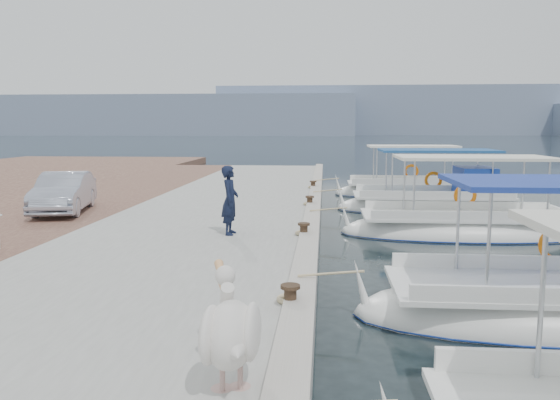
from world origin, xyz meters
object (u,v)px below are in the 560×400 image
Objects in this scene: fisherman at (230,200)px; parked_car at (64,192)px; fishing_caique_c at (463,231)px; fishing_caique_e at (407,193)px; pelican at (230,330)px; fishing_caique_d at (434,205)px.

fisherman is 6.27m from parked_car.
fishing_caique_c is 1.91× the size of parked_car.
pelican is at bearing -103.23° from fishing_caique_e.
fishing_caique_c is at bearing -90.90° from fishing_caique_d.
parked_car is (-11.66, 0.08, 0.97)m from fishing_caique_c.
fishing_caique_c is at bearing -88.50° from fishing_caique_e.
fisherman is at bearing -116.48° from fishing_caique_e.
fishing_caique_d reaches higher than parked_car.
fishing_caique_c is at bearing -13.62° from parked_car.
pelican is (-4.81, -10.49, 0.96)m from fishing_caique_c.
fisherman is at bearing -41.29° from parked_car.
fishing_caique_c is 4.70× the size of pelican.
fisherman is at bearing -154.95° from fishing_caique_c.
fishing_caique_e is 4.37× the size of pelican.
fishing_caique_c reaches higher than pelican.
fishing_caique_c is 4.22× the size of fisherman.
fishing_caique_d is 12.62m from parked_car.
fisherman is at bearing 99.87° from pelican.
parked_car is (-5.53, 2.95, -0.22)m from fisherman.
fishing_caique_e is at bearing 24.68° from parked_car.
pelican is 12.59m from parked_car.
fishing_caique_e is 1.78× the size of parked_car.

